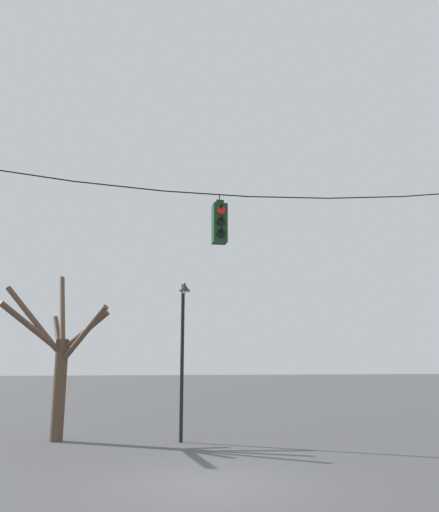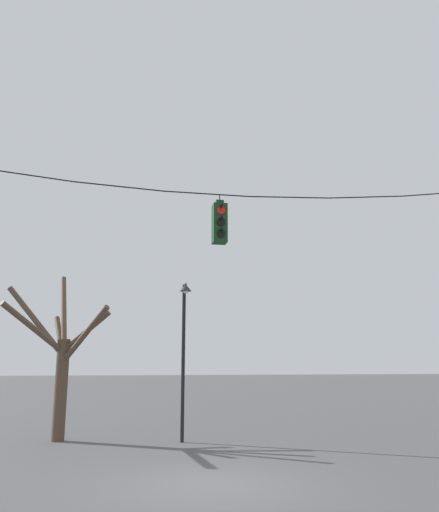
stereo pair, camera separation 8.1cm
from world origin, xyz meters
name	(u,v)px [view 1 (the left image)]	position (x,y,z in m)	size (l,w,h in m)	color
ground_plane	(210,485)	(0.00, 0.00, 0.00)	(200.00, 200.00, 0.00)	#4C4C4F
span_wire	(207,187)	(0.00, 0.48, 6.72)	(14.75, 0.03, 0.59)	black
traffic_light_over_intersection	(220,223)	(0.30, 0.47, 5.81)	(0.34, 0.46, 1.22)	#143819
street_lamp	(183,334)	(0.09, 5.71, 3.43)	(0.39, 0.68, 5.12)	black
bare_tree	(59,358)	(-3.96, 6.81, 2.66)	(3.61, 3.30, 5.68)	brown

